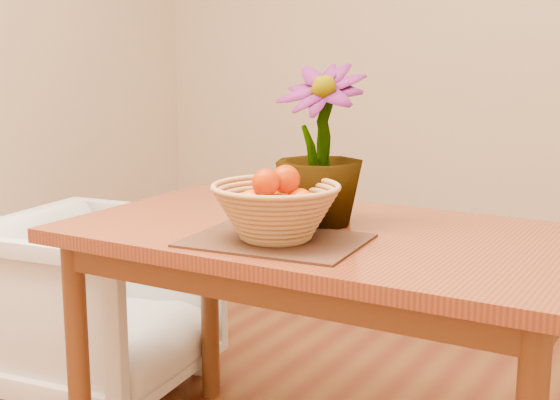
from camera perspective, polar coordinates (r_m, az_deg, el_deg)
The scene contains 7 objects.
wall_back at distance 3.88m, azimuth 17.02°, elevation 12.42°, with size 4.00×0.02×2.70m, color beige.
table at distance 2.11m, azimuth 3.45°, elevation -4.45°, with size 1.40×0.80×0.75m.
placemat at distance 1.95m, azimuth -0.30°, elevation -2.97°, with size 0.43×0.32×0.01m, color #3D2316.
wicker_basket at distance 1.93m, azimuth -0.31°, elevation -1.00°, with size 0.32×0.32×0.13m.
orange_pile at distance 1.92m, azimuth -0.28°, elevation 0.52°, with size 0.16×0.16×0.13m.
potted_plant at distance 2.11m, azimuth 2.93°, elevation 4.02°, with size 0.24×0.24×0.44m, color #164D16.
armchair at distance 2.87m, azimuth -13.24°, elevation -6.79°, with size 0.70×0.66×0.72m, color #896D5E.
Camera 1 is at (0.91, -1.52, 1.23)m, focal length 50.00 mm.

